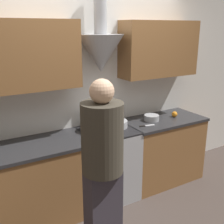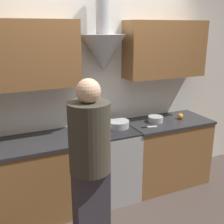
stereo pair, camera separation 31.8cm
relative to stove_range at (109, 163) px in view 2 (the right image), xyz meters
The scene contains 11 objects.
ground_plane 0.57m from the stove_range, 90.00° to the right, with size 12.00×12.00×0.00m, color #423833.
wall_back 1.06m from the stove_range, 106.96° to the left, with size 8.40×0.53×2.60m.
counter_left 1.08m from the stove_range, behind, with size 1.55×0.62×0.90m.
counter_right 0.85m from the stove_range, ahead, with size 1.10×0.62×0.90m.
stove_range is the anchor object (origin of this frame).
stock_pot 0.54m from the stove_range, 159.70° to the left, with size 0.27×0.27×0.16m.
mixing_bowl 0.51m from the stove_range, 14.09° to the left, with size 0.28×0.28×0.08m.
orange_fruit 1.14m from the stove_range, ahead, with size 0.08×0.08×0.08m.
saucepan 0.82m from the stove_range, ahead, with size 0.19×0.19×0.08m.
chefs_knife 0.68m from the stove_range, 14.34° to the right, with size 0.20×0.07×0.01m.
person_foreground_left 1.18m from the stove_range, 121.71° to the right, with size 0.34×0.34×1.71m.
Camera 2 is at (-1.26, -2.54, 2.07)m, focal length 45.00 mm.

